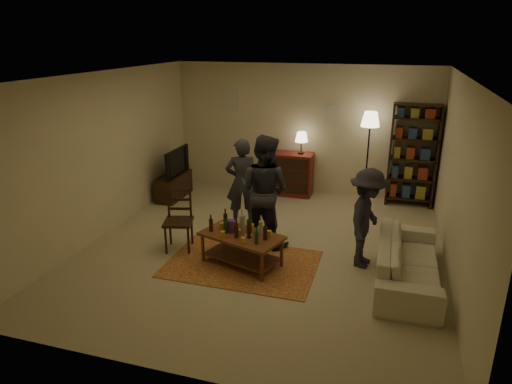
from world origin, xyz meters
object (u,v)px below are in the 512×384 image
at_px(dresser, 289,173).
at_px(person_left, 242,182).
at_px(tv_stand, 173,180).
at_px(floor_lamp, 370,126).
at_px(sofa, 408,262).
at_px(coffee_table, 242,238).
at_px(dining_chair, 179,217).
at_px(person_right, 264,191).
at_px(bookshelf, 413,155).
at_px(person_by_sofa, 367,219).

xyz_separation_m(dresser, person_left, (-0.44, -1.84, 0.31)).
xyz_separation_m(tv_stand, person_left, (1.82, -0.92, 0.40)).
distance_m(floor_lamp, sofa, 3.37).
height_order(tv_stand, person_left, person_left).
relative_size(coffee_table, tv_stand, 1.25).
distance_m(dining_chair, person_right, 1.41).
relative_size(coffee_table, dresser, 0.97).
relative_size(tv_stand, person_right, 0.58).
xyz_separation_m(bookshelf, person_right, (-2.28, -2.56, -0.13)).
bearing_deg(person_right, dresser, -71.70).
height_order(tv_stand, bookshelf, bookshelf).
bearing_deg(coffee_table, sofa, 4.50).
height_order(tv_stand, floor_lamp, floor_lamp).
height_order(person_right, person_by_sofa, person_right).
relative_size(person_right, person_by_sofa, 1.22).
xyz_separation_m(tv_stand, floor_lamp, (3.84, 0.82, 1.19)).
distance_m(tv_stand, sofa, 5.14).
bearing_deg(person_by_sofa, person_left, 75.86).
xyz_separation_m(tv_stand, sofa, (4.64, -2.20, -0.08)).
bearing_deg(dining_chair, person_by_sofa, -10.63).
xyz_separation_m(dining_chair, person_by_sofa, (2.87, 0.25, 0.21)).
distance_m(person_left, person_by_sofa, 2.42).
height_order(dining_chair, tv_stand, tv_stand).
bearing_deg(tv_stand, dresser, 22.07).
bearing_deg(coffee_table, bookshelf, 54.58).
bearing_deg(dresser, coffee_table, -89.22).
bearing_deg(person_left, coffee_table, 86.66).
distance_m(tv_stand, person_right, 2.93).
bearing_deg(dining_chair, person_right, 8.17).
height_order(dining_chair, bookshelf, bookshelf).
bearing_deg(coffee_table, dining_chair, 167.38).
relative_size(coffee_table, person_left, 0.84).
height_order(floor_lamp, sofa, floor_lamp).
bearing_deg(sofa, dining_chair, 88.88).
bearing_deg(floor_lamp, dining_chair, -132.20).
xyz_separation_m(dining_chair, dresser, (1.08, 3.05, -0.05)).
bearing_deg(person_by_sofa, dresser, 41.69).
distance_m(dining_chair, tv_stand, 2.44).
distance_m(tv_stand, dresser, 2.43).
bearing_deg(coffee_table, tv_stand, 133.93).
xyz_separation_m(coffee_table, dining_chair, (-1.13, 0.25, 0.11)).
bearing_deg(person_right, sofa, 179.25).
bearing_deg(floor_lamp, person_right, -120.85).
relative_size(dining_chair, floor_lamp, 0.54).
bearing_deg(dining_chair, person_left, 46.14).
bearing_deg(person_by_sofa, dining_chair, 104.22).
bearing_deg(person_right, coffee_table, 96.73).
relative_size(floor_lamp, person_left, 1.18).
xyz_separation_m(person_right, person_by_sofa, (1.62, -0.30, -0.16)).
xyz_separation_m(tv_stand, person_by_sofa, (4.03, -1.88, 0.36)).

